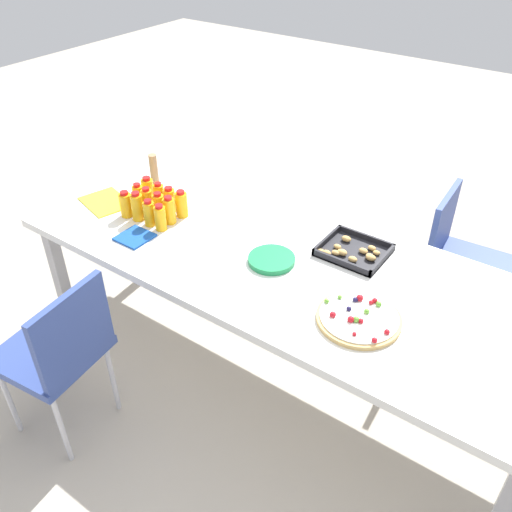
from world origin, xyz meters
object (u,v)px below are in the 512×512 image
at_px(chair_near_left, 60,349).
at_px(fruit_pizza, 359,318).
at_px(juice_bottle_2, 149,213).
at_px(napkin_stack, 135,237).
at_px(juice_bottle_4, 138,197).
at_px(juice_bottle_10, 170,200).
at_px(party_table, 281,267).
at_px(juice_bottle_1, 137,207).
at_px(juice_bottle_11, 181,204).
at_px(juice_bottle_6, 159,206).
at_px(snack_tray, 353,251).
at_px(juice_bottle_8, 148,191).
at_px(chair_far_right, 459,255).
at_px(plate_stack, 272,260).
at_px(juice_bottle_0, 126,205).
at_px(juice_bottle_9, 159,196).
at_px(cardboard_tube, 154,170).
at_px(juice_bottle_3, 160,218).
at_px(juice_bottle_5, 147,201).
at_px(paper_folder, 106,202).
at_px(juice_bottle_7, 169,210).

relative_size(chair_near_left, fruit_pizza, 2.52).
distance_m(juice_bottle_2, napkin_stack, 0.14).
relative_size(juice_bottle_4, juice_bottle_10, 1.07).
bearing_deg(party_table, napkin_stack, -157.65).
xyz_separation_m(juice_bottle_1, juice_bottle_10, (0.08, 0.15, -0.01)).
bearing_deg(juice_bottle_11, juice_bottle_6, -134.83).
relative_size(juice_bottle_1, snack_tray, 0.52).
bearing_deg(snack_tray, juice_bottle_8, -169.50).
relative_size(chair_far_right, plate_stack, 3.98).
height_order(chair_near_left, juice_bottle_10, juice_bottle_10).
distance_m(juice_bottle_0, juice_bottle_9, 0.17).
height_order(party_table, juice_bottle_9, juice_bottle_9).
relative_size(chair_far_right, juice_bottle_4, 5.71).
bearing_deg(napkin_stack, chair_near_left, -81.24).
relative_size(juice_bottle_10, cardboard_tube, 0.76).
relative_size(juice_bottle_3, juice_bottle_4, 0.93).
bearing_deg(juice_bottle_4, napkin_stack, -49.84).
bearing_deg(juice_bottle_3, chair_far_right, 39.14).
bearing_deg(juice_bottle_3, juice_bottle_2, -179.25).
distance_m(juice_bottle_5, juice_bottle_8, 0.11).
bearing_deg(chair_far_right, juice_bottle_3, -54.14).
distance_m(juice_bottle_9, paper_folder, 0.31).
xyz_separation_m(juice_bottle_7, fruit_pizza, (1.08, -0.11, -0.06)).
bearing_deg(juice_bottle_11, juice_bottle_0, -144.83).
bearing_deg(paper_folder, juice_bottle_9, 25.26).
bearing_deg(napkin_stack, cardboard_tube, 123.49).
xyz_separation_m(juice_bottle_4, juice_bottle_5, (0.07, -0.00, -0.00)).
xyz_separation_m(juice_bottle_4, snack_tray, (1.07, 0.28, -0.06)).
height_order(chair_near_left, plate_stack, chair_near_left).
bearing_deg(chair_far_right, juice_bottle_4, -61.04).
bearing_deg(juice_bottle_11, juice_bottle_2, -114.75).
bearing_deg(plate_stack, paper_folder, -176.30).
bearing_deg(juice_bottle_10, juice_bottle_9, -176.14).
bearing_deg(chair_near_left, fruit_pizza, -64.50).
bearing_deg(paper_folder, juice_bottle_5, 11.08).
bearing_deg(juice_bottle_5, juice_bottle_10, 47.23).
height_order(juice_bottle_7, juice_bottle_8, juice_bottle_8).
relative_size(juice_bottle_7, napkin_stack, 0.97).
xyz_separation_m(juice_bottle_9, napkin_stack, (0.10, -0.28, -0.06)).
bearing_deg(snack_tray, juice_bottle_1, -160.85).
height_order(juice_bottle_0, juice_bottle_6, juice_bottle_6).
relative_size(juice_bottle_9, paper_folder, 0.55).
distance_m(juice_bottle_3, juice_bottle_10, 0.17).
height_order(chair_near_left, fruit_pizza, chair_near_left).
xyz_separation_m(juice_bottle_3, juice_bottle_9, (-0.15, 0.15, 0.00)).
relative_size(juice_bottle_5, paper_folder, 0.56).
distance_m(juice_bottle_6, juice_bottle_10, 0.08).
xyz_separation_m(juice_bottle_5, juice_bottle_6, (0.08, 0.00, -0.00)).
bearing_deg(chair_far_right, juice_bottle_8, -63.47).
distance_m(party_table, napkin_stack, 0.71).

